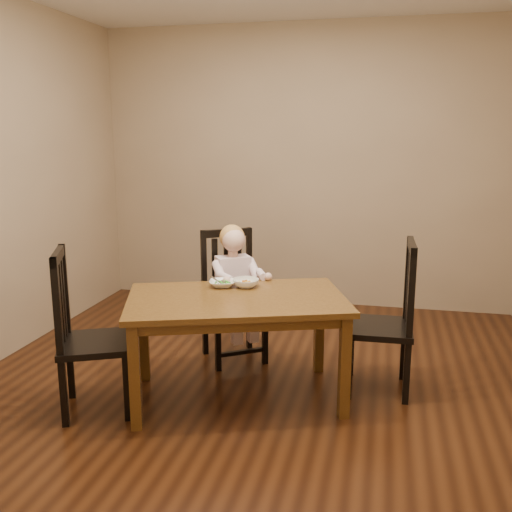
% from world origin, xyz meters
% --- Properties ---
extents(room, '(4.01, 4.01, 2.71)m').
position_xyz_m(room, '(0.00, 0.00, 1.35)').
color(room, '#401F0D').
rests_on(room, ground).
extents(dining_table, '(1.55, 1.22, 0.68)m').
position_xyz_m(dining_table, '(-0.10, -0.22, 0.60)').
color(dining_table, '#4A2F11').
rests_on(dining_table, room).
extents(chair_child, '(0.57, 0.57, 0.97)m').
position_xyz_m(chair_child, '(-0.31, 0.44, 0.47)').
color(chair_child, black).
rests_on(chair_child, room).
extents(chair_left, '(0.56, 0.57, 1.02)m').
position_xyz_m(chair_left, '(-0.95, -0.59, 0.49)').
color(chair_left, black).
rests_on(chair_left, room).
extents(chair_right, '(0.43, 0.45, 1.02)m').
position_xyz_m(chair_right, '(0.84, 0.11, 0.49)').
color(chair_right, black).
rests_on(chair_right, room).
extents(toddler, '(0.49, 0.52, 0.56)m').
position_xyz_m(toddler, '(-0.28, 0.40, 0.61)').
color(toddler, white).
rests_on(toddler, chair_child).
extents(bowl_peas, '(0.21, 0.21, 0.04)m').
position_xyz_m(bowl_peas, '(-0.25, -0.01, 0.70)').
color(bowl_peas, white).
rests_on(bowl_peas, dining_table).
extents(bowl_veg, '(0.22, 0.22, 0.05)m').
position_xyz_m(bowl_veg, '(-0.10, 0.02, 0.71)').
color(bowl_veg, white).
rests_on(bowl_veg, dining_table).
extents(fork, '(0.11, 0.08, 0.05)m').
position_xyz_m(fork, '(-0.28, -0.04, 0.72)').
color(fork, silver).
rests_on(fork, bowl_peas).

